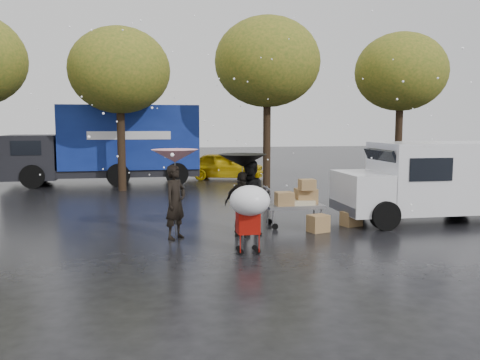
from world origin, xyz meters
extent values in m
plane|color=black|center=(0.00, 0.00, 0.00)|extent=(90.00, 90.00, 0.00)
imported|color=black|center=(-1.84, 1.02, 0.88)|extent=(0.74, 0.76, 1.76)
imported|color=black|center=(0.04, 1.16, 0.92)|extent=(1.08, 0.96, 1.85)
imported|color=black|center=(-0.24, 0.97, 0.79)|extent=(0.98, 0.84, 1.58)
cylinder|color=#4C4C4C|center=(-1.84, 1.02, 0.99)|extent=(0.02, 0.02, 1.97)
cone|color=#EF6274|center=(-1.84, 1.02, 1.97)|extent=(1.11, 1.11, 0.30)
sphere|color=#4C4C4C|center=(-1.84, 1.02, 2.00)|extent=(0.06, 0.06, 0.06)
cylinder|color=#4C4C4C|center=(-0.24, 0.97, 0.92)|extent=(0.02, 0.02, 1.85)
cone|color=black|center=(-0.24, 0.97, 1.85)|extent=(1.16, 1.16, 0.30)
sphere|color=#4C4C4C|center=(-0.24, 0.97, 1.88)|extent=(0.06, 0.06, 0.06)
cube|color=slate|center=(1.33, 1.90, 0.55)|extent=(1.50, 0.80, 0.08)
cylinder|color=slate|center=(0.58, 1.90, 0.80)|extent=(0.04, 0.04, 0.60)
cube|color=brown|center=(1.68, 2.00, 0.79)|extent=(0.55, 0.45, 0.40)
cube|color=brown|center=(1.03, 1.80, 0.77)|extent=(0.45, 0.40, 0.35)
cube|color=brown|center=(1.63, 1.75, 1.13)|extent=(0.40, 0.35, 0.28)
cube|color=tan|center=(1.38, 1.90, 0.65)|extent=(0.90, 0.55, 0.12)
cylinder|color=black|center=(0.73, 1.58, 0.08)|extent=(0.16, 0.05, 0.16)
cylinder|color=black|center=(0.73, 2.22, 0.08)|extent=(0.16, 0.05, 0.16)
cylinder|color=black|center=(1.93, 1.58, 0.08)|extent=(0.16, 0.05, 0.16)
cylinder|color=black|center=(1.93, 2.22, 0.08)|extent=(0.16, 0.05, 0.16)
cube|color=#A01009|center=(-0.41, -0.59, 0.65)|extent=(0.47, 0.41, 0.45)
cylinder|color=#A01009|center=(-0.41, -0.78, 1.02)|extent=(0.42, 0.02, 0.02)
cylinder|color=#4C4C4C|center=(-0.41, -0.78, 0.95)|extent=(0.02, 0.02, 0.60)
ellipsoid|color=white|center=(-0.41, -0.78, 1.15)|extent=(0.84, 0.84, 0.63)
cylinder|color=black|center=(-0.59, -0.75, 0.06)|extent=(0.12, 0.04, 0.12)
cylinder|color=black|center=(-0.59, -0.43, 0.06)|extent=(0.12, 0.04, 0.12)
cylinder|color=black|center=(-0.23, -0.75, 0.06)|extent=(0.12, 0.04, 0.12)
cylinder|color=black|center=(-0.23, -0.43, 0.06)|extent=(0.12, 0.04, 0.12)
cube|color=white|center=(5.69, 1.96, 1.25)|extent=(3.80, 2.00, 1.90)
cube|color=white|center=(3.29, 1.96, 0.85)|extent=(1.20, 1.95, 1.10)
cube|color=black|center=(3.84, 1.96, 1.70)|extent=(0.37, 1.70, 0.67)
cube|color=slate|center=(2.74, 1.96, 0.45)|extent=(0.12, 1.90, 0.25)
cylinder|color=black|center=(3.49, 1.01, 0.38)|extent=(0.76, 0.28, 0.76)
cylinder|color=black|center=(3.49, 2.91, 0.38)|extent=(0.76, 0.28, 0.76)
cylinder|color=black|center=(6.79, 2.91, 0.38)|extent=(0.76, 0.28, 0.76)
cube|color=navy|center=(-3.22, 12.52, 2.10)|extent=(6.00, 2.50, 2.80)
cube|color=black|center=(-7.42, 12.52, 1.25)|extent=(2.20, 2.40, 1.90)
cube|color=black|center=(-4.22, 12.52, 0.55)|extent=(8.00, 2.30, 0.35)
cube|color=white|center=(-3.22, 11.26, 2.20)|extent=(3.50, 0.03, 0.35)
cylinder|color=black|center=(-7.22, 11.37, 0.50)|extent=(1.00, 0.30, 1.00)
cylinder|color=black|center=(-7.22, 13.67, 0.50)|extent=(1.00, 0.30, 1.00)
cylinder|color=black|center=(-1.22, 11.37, 0.50)|extent=(1.00, 0.30, 1.00)
cylinder|color=black|center=(-1.22, 13.67, 0.50)|extent=(1.00, 0.30, 1.00)
cube|color=brown|center=(1.74, 1.12, 0.22)|extent=(0.57, 0.51, 0.43)
cube|color=brown|center=(2.85, 1.68, 0.19)|extent=(0.58, 0.51, 0.38)
imported|color=#E2BB0B|center=(1.17, 13.36, 0.66)|extent=(4.14, 2.58, 1.31)
cylinder|color=black|center=(-3.50, 10.00, 2.24)|extent=(0.32, 0.32, 4.48)
ellipsoid|color=#385418|center=(-3.50, 10.00, 4.80)|extent=(4.00, 4.00, 3.40)
cylinder|color=black|center=(2.50, 10.00, 2.45)|extent=(0.32, 0.32, 4.90)
ellipsoid|color=#385418|center=(2.50, 10.00, 5.25)|extent=(4.40, 4.40, 3.74)
cylinder|color=black|center=(8.50, 10.00, 2.31)|extent=(0.32, 0.32, 4.62)
ellipsoid|color=#385418|center=(8.50, 10.00, 4.95)|extent=(4.00, 4.00, 3.40)
camera|label=1|loc=(-2.47, -10.92, 2.76)|focal=38.00mm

